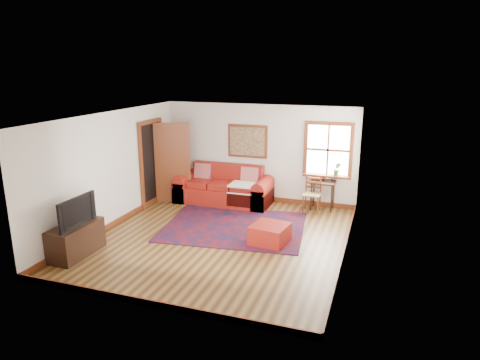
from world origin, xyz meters
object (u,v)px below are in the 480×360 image
at_px(red_leather_sofa, 224,190).
at_px(ladder_back_chair, 312,192).
at_px(red_ottoman, 270,234).
at_px(media_cabinet, 76,240).
at_px(side_table, 323,186).

xyz_separation_m(red_leather_sofa, ladder_back_chair, (2.26, 0.02, 0.16)).
xyz_separation_m(red_ottoman, ladder_back_chair, (0.46, 2.21, 0.28)).
relative_size(red_leather_sofa, red_ottoman, 3.57).
relative_size(ladder_back_chair, media_cabinet, 0.81).
relative_size(red_ottoman, side_table, 0.97).
height_order(red_ottoman, ladder_back_chair, ladder_back_chair).
bearing_deg(red_ottoman, ladder_back_chair, 86.78).
height_order(red_leather_sofa, media_cabinet, red_leather_sofa).
distance_m(red_leather_sofa, media_cabinet, 4.15).
bearing_deg(red_leather_sofa, side_table, 5.81).
distance_m(red_ottoman, side_table, 2.56).
bearing_deg(ladder_back_chair, red_leather_sofa, -179.38).
relative_size(side_table, media_cabinet, 0.65).
bearing_deg(media_cabinet, red_ottoman, 27.38).
bearing_deg(side_table, ladder_back_chair, -133.14).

